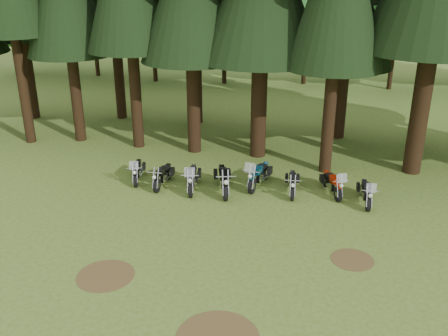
{
  "coord_description": "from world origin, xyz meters",
  "views": [
    {
      "loc": [
        3.27,
        -13.98,
        8.9
      ],
      "look_at": [
        -0.73,
        5.0,
        1.0
      ],
      "focal_mm": 40.0,
      "sensor_mm": 36.0,
      "label": 1
    }
  ],
  "objects_px": {
    "motorcycle_1": "(163,176)",
    "motorcycle_5": "(292,184)",
    "motorcycle_4": "(259,176)",
    "motorcycle_7": "(366,193)",
    "motorcycle_0": "(137,171)",
    "motorcycle_3": "(223,181)",
    "motorcycle_2": "(192,179)",
    "motorcycle_6": "(332,184)"
  },
  "relations": [
    {
      "from": "motorcycle_1",
      "to": "motorcycle_2",
      "type": "xyz_separation_m",
      "value": [
        1.36,
        -0.13,
        0.05
      ]
    },
    {
      "from": "motorcycle_4",
      "to": "motorcycle_5",
      "type": "xyz_separation_m",
      "value": [
        1.48,
        -0.4,
        -0.07
      ]
    },
    {
      "from": "motorcycle_1",
      "to": "motorcycle_7",
      "type": "height_order",
      "value": "motorcycle_7"
    },
    {
      "from": "motorcycle_1",
      "to": "motorcycle_5",
      "type": "relative_size",
      "value": 1.01
    },
    {
      "from": "motorcycle_3",
      "to": "motorcycle_1",
      "type": "bearing_deg",
      "value": 161.29
    },
    {
      "from": "motorcycle_5",
      "to": "motorcycle_3",
      "type": "bearing_deg",
      "value": -175.71
    },
    {
      "from": "motorcycle_0",
      "to": "motorcycle_5",
      "type": "xyz_separation_m",
      "value": [
        6.83,
        0.11,
        -0.01
      ]
    },
    {
      "from": "motorcycle_4",
      "to": "motorcycle_7",
      "type": "bearing_deg",
      "value": 1.94
    },
    {
      "from": "motorcycle_0",
      "to": "motorcycle_6",
      "type": "height_order",
      "value": "motorcycle_6"
    },
    {
      "from": "motorcycle_1",
      "to": "motorcycle_7",
      "type": "distance_m",
      "value": 8.54
    },
    {
      "from": "motorcycle_5",
      "to": "motorcycle_0",
      "type": "bearing_deg",
      "value": 176.0
    },
    {
      "from": "motorcycle_0",
      "to": "motorcycle_7",
      "type": "distance_m",
      "value": 9.81
    },
    {
      "from": "motorcycle_0",
      "to": "motorcycle_4",
      "type": "bearing_deg",
      "value": -9.78
    },
    {
      "from": "motorcycle_0",
      "to": "motorcycle_3",
      "type": "relative_size",
      "value": 0.86
    },
    {
      "from": "motorcycle_2",
      "to": "motorcycle_6",
      "type": "height_order",
      "value": "motorcycle_2"
    },
    {
      "from": "motorcycle_3",
      "to": "motorcycle_7",
      "type": "height_order",
      "value": "motorcycle_7"
    },
    {
      "from": "motorcycle_0",
      "to": "motorcycle_2",
      "type": "xyz_separation_m",
      "value": [
        2.63,
        -0.4,
        0.05
      ]
    },
    {
      "from": "motorcycle_4",
      "to": "motorcycle_5",
      "type": "relative_size",
      "value": 1.16
    },
    {
      "from": "motorcycle_5",
      "to": "motorcycle_6",
      "type": "distance_m",
      "value": 1.65
    },
    {
      "from": "motorcycle_7",
      "to": "motorcycle_4",
      "type": "bearing_deg",
      "value": 165.77
    },
    {
      "from": "motorcycle_2",
      "to": "motorcycle_4",
      "type": "relative_size",
      "value": 0.97
    },
    {
      "from": "motorcycle_4",
      "to": "motorcycle_7",
      "type": "xyz_separation_m",
      "value": [
        4.45,
        -0.77,
        -0.06
      ]
    },
    {
      "from": "motorcycle_2",
      "to": "motorcycle_5",
      "type": "relative_size",
      "value": 1.13
    },
    {
      "from": "motorcycle_1",
      "to": "motorcycle_0",
      "type": "bearing_deg",
      "value": 169.2
    },
    {
      "from": "motorcycle_2",
      "to": "motorcycle_6",
      "type": "bearing_deg",
      "value": -3.06
    },
    {
      "from": "motorcycle_1",
      "to": "motorcycle_3",
      "type": "xyz_separation_m",
      "value": [
        2.71,
        -0.08,
        0.08
      ]
    },
    {
      "from": "motorcycle_5",
      "to": "motorcycle_4",
      "type": "bearing_deg",
      "value": 160.14
    },
    {
      "from": "motorcycle_2",
      "to": "motorcycle_4",
      "type": "distance_m",
      "value": 2.87
    },
    {
      "from": "motorcycle_2",
      "to": "motorcycle_4",
      "type": "bearing_deg",
      "value": 7.8
    },
    {
      "from": "motorcycle_0",
      "to": "motorcycle_1",
      "type": "bearing_deg",
      "value": -27.25
    },
    {
      "from": "motorcycle_0",
      "to": "motorcycle_6",
      "type": "xyz_separation_m",
      "value": [
        8.47,
        0.36,
        0.01
      ]
    },
    {
      "from": "motorcycle_1",
      "to": "motorcycle_5",
      "type": "xyz_separation_m",
      "value": [
        5.57,
        0.38,
        -0.01
      ]
    },
    {
      "from": "motorcycle_2",
      "to": "motorcycle_5",
      "type": "bearing_deg",
      "value": -3.66
    },
    {
      "from": "motorcycle_4",
      "to": "motorcycle_5",
      "type": "bearing_deg",
      "value": -3.22
    },
    {
      "from": "motorcycle_3",
      "to": "motorcycle_4",
      "type": "xyz_separation_m",
      "value": [
        1.37,
        0.86,
        -0.01
      ]
    },
    {
      "from": "motorcycle_2",
      "to": "motorcycle_5",
      "type": "height_order",
      "value": "motorcycle_2"
    },
    {
      "from": "motorcycle_3",
      "to": "motorcycle_0",
      "type": "bearing_deg",
      "value": 157.95
    },
    {
      "from": "motorcycle_3",
      "to": "motorcycle_5",
      "type": "bearing_deg",
      "value": -7.78
    },
    {
      "from": "motorcycle_2",
      "to": "motorcycle_3",
      "type": "relative_size",
      "value": 0.97
    },
    {
      "from": "motorcycle_5",
      "to": "motorcycle_6",
      "type": "height_order",
      "value": "motorcycle_6"
    },
    {
      "from": "motorcycle_1",
      "to": "motorcycle_2",
      "type": "height_order",
      "value": "motorcycle_2"
    },
    {
      "from": "motorcycle_1",
      "to": "motorcycle_3",
      "type": "relative_size",
      "value": 0.87
    }
  ]
}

